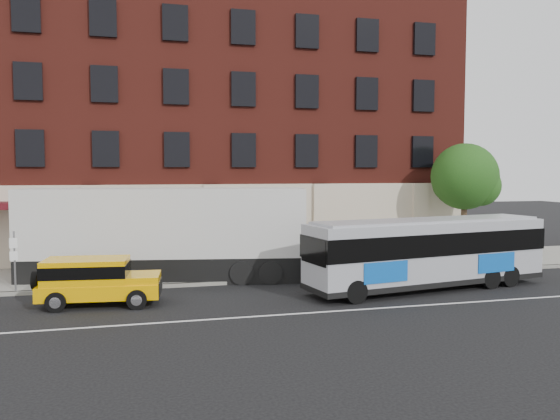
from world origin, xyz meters
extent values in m
plane|color=black|center=(0.00, 0.00, 0.00)|extent=(120.00, 120.00, 0.00)
cube|color=gray|center=(0.00, 9.00, 0.07)|extent=(60.00, 6.00, 0.15)
cube|color=gray|center=(0.00, 6.00, 0.07)|extent=(60.00, 0.25, 0.15)
cube|color=silver|center=(0.00, 0.50, 0.01)|extent=(60.00, 0.12, 0.01)
cube|color=#5D1D16|center=(0.00, 17.00, 7.65)|extent=(30.00, 10.00, 15.00)
cube|color=#C1B19A|center=(0.00, 11.85, 2.15)|extent=(30.00, 0.35, 4.00)
cube|color=#C1B19A|center=(-6.00, 11.75, 2.15)|extent=(0.90, 0.55, 4.00)
cube|color=#C1B19A|center=(0.00, 11.75, 2.15)|extent=(0.90, 0.55, 4.00)
cube|color=#C1B19A|center=(6.00, 11.75, 2.15)|extent=(0.90, 0.55, 4.00)
cube|color=#C1B19A|center=(12.00, 11.75, 2.15)|extent=(0.90, 0.55, 4.00)
cube|color=black|center=(-8.75, 11.92, 5.95)|extent=(1.30, 0.20, 1.80)
cube|color=black|center=(-5.25, 11.92, 5.95)|extent=(1.30, 0.20, 1.80)
cube|color=black|center=(-1.75, 11.92, 5.95)|extent=(1.30, 0.20, 1.80)
cube|color=black|center=(1.75, 11.92, 5.95)|extent=(1.30, 0.20, 1.80)
cube|color=black|center=(5.25, 11.92, 5.95)|extent=(1.30, 0.20, 1.80)
cube|color=black|center=(8.75, 11.92, 5.95)|extent=(1.30, 0.20, 1.80)
cube|color=black|center=(12.25, 11.92, 5.95)|extent=(1.30, 0.20, 1.80)
cube|color=black|center=(-8.75, 11.92, 9.15)|extent=(1.30, 0.20, 1.80)
cube|color=black|center=(-5.25, 11.92, 9.15)|extent=(1.30, 0.20, 1.80)
cube|color=black|center=(-1.75, 11.92, 9.15)|extent=(1.30, 0.20, 1.80)
cube|color=black|center=(1.75, 11.92, 9.15)|extent=(1.30, 0.20, 1.80)
cube|color=black|center=(5.25, 11.92, 9.15)|extent=(1.30, 0.20, 1.80)
cube|color=black|center=(8.75, 11.92, 9.15)|extent=(1.30, 0.20, 1.80)
cube|color=black|center=(12.25, 11.92, 9.15)|extent=(1.30, 0.20, 1.80)
cube|color=black|center=(-8.75, 11.92, 12.35)|extent=(1.30, 0.20, 1.80)
cube|color=black|center=(-5.25, 11.92, 12.35)|extent=(1.30, 0.20, 1.80)
cube|color=black|center=(-1.75, 11.92, 12.35)|extent=(1.30, 0.20, 1.80)
cube|color=black|center=(1.75, 11.92, 12.35)|extent=(1.30, 0.20, 1.80)
cube|color=black|center=(5.25, 11.92, 12.35)|extent=(1.30, 0.20, 1.80)
cube|color=black|center=(8.75, 11.92, 12.35)|extent=(1.30, 0.20, 1.80)
cube|color=black|center=(12.25, 11.92, 12.35)|extent=(1.30, 0.20, 1.80)
cube|color=black|center=(-4.50, 11.78, 1.75)|extent=(2.60, 0.15, 2.80)
cube|color=black|center=(1.50, 11.78, 1.75)|extent=(2.60, 0.15, 2.80)
cube|color=black|center=(7.50, 11.78, 1.75)|extent=(2.60, 0.15, 2.80)
cylinder|color=slate|center=(-8.50, 6.20, 1.25)|extent=(0.07, 0.07, 2.50)
cube|color=white|center=(-8.50, 6.05, 2.05)|extent=(0.30, 0.03, 0.40)
cube|color=white|center=(-8.50, 6.05, 1.55)|extent=(0.30, 0.03, 0.35)
cylinder|color=#392B1C|center=(13.50, 9.50, 1.65)|extent=(0.32, 0.32, 3.00)
sphere|color=#184513|center=(13.50, 9.50, 4.55)|extent=(3.60, 3.60, 3.60)
sphere|color=#184513|center=(14.20, 9.10, 4.05)|extent=(2.20, 2.20, 2.20)
sphere|color=#184513|center=(12.90, 9.90, 4.15)|extent=(2.00, 2.00, 2.00)
cube|color=#9A9CA3|center=(7.69, 3.01, 1.55)|extent=(10.71, 3.86, 2.49)
cube|color=black|center=(7.69, 3.01, 0.39)|extent=(10.76, 3.91, 0.22)
cube|color=#9A9CA3|center=(7.69, 3.01, 2.84)|extent=(10.15, 3.52, 0.10)
cube|color=black|center=(7.69, 3.01, 1.97)|extent=(10.79, 3.94, 0.87)
cube|color=#0B51B3|center=(5.12, 1.45, 1.09)|extent=(1.90, 0.35, 0.79)
cube|color=#0B51B3|center=(10.10, 4.54, 1.09)|extent=(1.90, 0.35, 0.79)
cylinder|color=black|center=(3.89, 1.38, 0.44)|extent=(0.91, 0.40, 0.87)
cylinder|color=black|center=(3.57, 3.33, 0.44)|extent=(0.91, 0.40, 0.87)
cylinder|color=black|center=(10.27, 2.43, 0.44)|extent=(0.91, 0.40, 0.87)
cylinder|color=black|center=(9.95, 4.38, 0.44)|extent=(0.91, 0.40, 0.87)
cylinder|color=black|center=(11.31, 2.60, 0.44)|extent=(0.91, 0.40, 0.87)
cylinder|color=black|center=(10.99, 4.55, 0.44)|extent=(0.91, 0.40, 0.87)
cube|color=#FDB301|center=(-5.14, 3.50, 0.57)|extent=(4.37, 2.19, 0.53)
cube|color=#FDB301|center=(-5.62, 3.55, 1.27)|extent=(3.06, 2.02, 0.88)
cube|color=black|center=(-5.62, 3.55, 1.31)|extent=(3.10, 2.06, 0.44)
cube|color=#FDB301|center=(-3.71, 3.34, 0.96)|extent=(1.49, 1.80, 0.26)
cube|color=black|center=(-3.04, 3.27, 0.61)|extent=(0.20, 1.40, 0.48)
cylinder|color=black|center=(-7.36, 3.74, 0.96)|extent=(0.26, 0.68, 0.67)
cylinder|color=black|center=(-3.89, 2.50, 0.35)|extent=(0.72, 0.32, 0.70)
cylinder|color=silver|center=(-3.89, 2.50, 0.35)|extent=(0.41, 0.30, 0.39)
cylinder|color=black|center=(-3.70, 4.21, 0.35)|extent=(0.72, 0.32, 0.70)
cylinder|color=silver|center=(-3.70, 4.21, 0.35)|extent=(0.41, 0.30, 0.39)
cylinder|color=black|center=(-6.58, 2.79, 0.35)|extent=(0.72, 0.32, 0.70)
cylinder|color=silver|center=(-6.58, 2.79, 0.35)|extent=(0.41, 0.30, 0.39)
cylinder|color=black|center=(-6.40, 4.50, 0.35)|extent=(0.72, 0.32, 0.70)
cylinder|color=silver|center=(-6.40, 4.50, 0.35)|extent=(0.41, 0.30, 0.39)
cube|color=black|center=(-2.64, 7.56, 0.56)|extent=(12.50, 4.55, 1.12)
cube|color=silver|center=(-2.64, 7.56, 2.61)|extent=(12.51, 4.59, 2.96)
cylinder|color=black|center=(-7.37, 7.20, 0.51)|extent=(1.06, 0.46, 1.02)
cylinder|color=black|center=(-6.97, 9.52, 0.51)|extent=(1.06, 0.46, 1.02)
cylinder|color=black|center=(-6.17, 6.99, 0.51)|extent=(1.06, 0.46, 1.02)
cylinder|color=black|center=(-5.76, 9.30, 0.51)|extent=(1.06, 0.46, 1.02)
cylinder|color=black|center=(0.48, 5.82, 0.51)|extent=(1.06, 0.46, 1.02)
cylinder|color=black|center=(0.89, 8.13, 0.51)|extent=(1.06, 0.46, 1.02)
cylinder|color=black|center=(1.69, 5.60, 0.51)|extent=(1.06, 0.46, 1.02)
cylinder|color=black|center=(2.09, 7.92, 0.51)|extent=(1.06, 0.46, 1.02)
camera|label=1|loc=(-3.89, -17.57, 4.86)|focal=36.07mm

